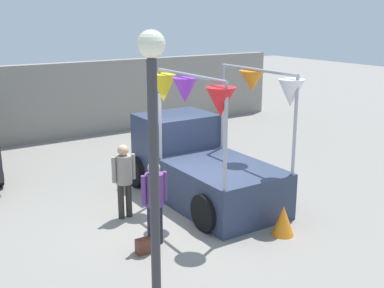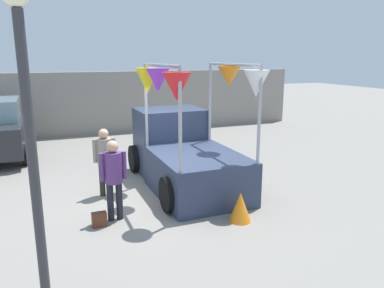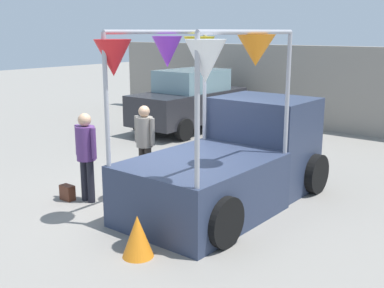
# 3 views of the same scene
# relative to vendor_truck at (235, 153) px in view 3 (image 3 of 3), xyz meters

# --- Properties ---
(ground_plane) EXTENTS (60.00, 60.00, 0.00)m
(ground_plane) POSITION_rel_vendor_truck_xyz_m (-0.93, -0.77, -0.90)
(ground_plane) COLOR gray
(vendor_truck) EXTENTS (2.50, 4.15, 3.06)m
(vendor_truck) POSITION_rel_vendor_truck_xyz_m (0.00, 0.00, 0.00)
(vendor_truck) COLOR #2D3851
(vendor_truck) RESTS_ON ground
(parked_car) EXTENTS (1.88, 4.00, 1.88)m
(parked_car) POSITION_rel_vendor_truck_xyz_m (-4.71, 4.53, 0.05)
(parked_car) COLOR #26262B
(parked_car) RESTS_ON ground
(person_customer) EXTENTS (0.53, 0.34, 1.63)m
(person_customer) POSITION_rel_vendor_truck_xyz_m (-2.06, -1.69, 0.09)
(person_customer) COLOR black
(person_customer) RESTS_ON ground
(person_vendor) EXTENTS (0.53, 0.34, 1.60)m
(person_vendor) POSITION_rel_vendor_truck_xyz_m (-2.00, -0.25, 0.07)
(person_vendor) COLOR #2D2823
(person_vendor) RESTS_ON ground
(handbag) EXTENTS (0.28, 0.16, 0.28)m
(handbag) POSITION_rel_vendor_truck_xyz_m (-2.41, -1.89, -0.76)
(handbag) COLOR #592D1E
(handbag) RESTS_ON ground
(brick_boundary_wall) EXTENTS (18.00, 0.36, 2.60)m
(brick_boundary_wall) POSITION_rel_vendor_truck_xyz_m (-0.93, 7.18, 0.40)
(brick_boundary_wall) COLOR gray
(brick_boundary_wall) RESTS_ON ground
(folded_kite_bundle_tangerine) EXTENTS (0.57, 0.57, 0.60)m
(folded_kite_bundle_tangerine) POSITION_rel_vendor_truck_xyz_m (0.23, -2.70, -0.60)
(folded_kite_bundle_tangerine) COLOR orange
(folded_kite_bundle_tangerine) RESTS_ON ground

